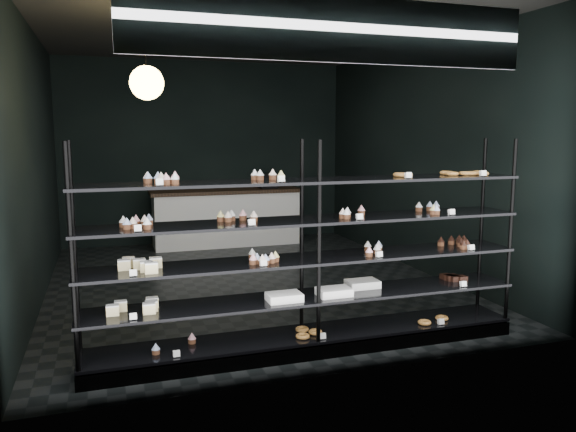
% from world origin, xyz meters
% --- Properties ---
extents(room, '(5.01, 6.01, 3.20)m').
position_xyz_m(room, '(0.00, 0.00, 1.60)').
color(room, black).
rests_on(room, ground).
extents(display_shelf, '(4.00, 0.50, 1.91)m').
position_xyz_m(display_shelf, '(-0.06, -2.45, 0.63)').
color(display_shelf, black).
rests_on(display_shelf, room).
extents(signage, '(3.30, 0.05, 0.50)m').
position_xyz_m(signage, '(0.00, -2.93, 2.75)').
color(signage, '#0C0C3E').
rests_on(signage, room).
extents(pendant_lamp, '(0.33, 0.33, 0.90)m').
position_xyz_m(pendant_lamp, '(-1.31, -1.23, 2.45)').
color(pendant_lamp, black).
rests_on(pendant_lamp, room).
extents(service_counter, '(2.60, 0.65, 1.23)m').
position_xyz_m(service_counter, '(0.26, 2.50, 0.50)').
color(service_counter, silver).
rests_on(service_counter, room).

